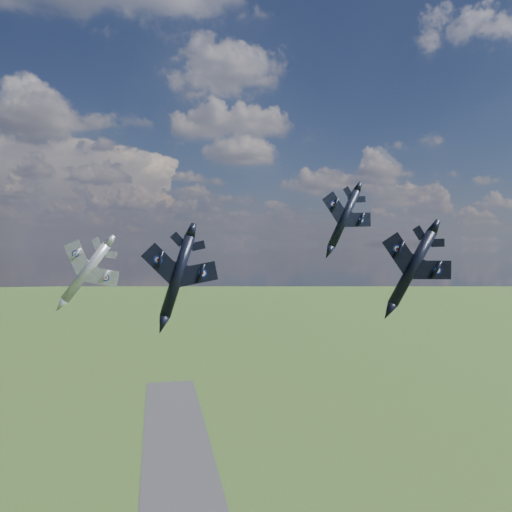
{
  "coord_description": "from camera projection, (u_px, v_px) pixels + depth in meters",
  "views": [
    {
      "loc": [
        -8.3,
        -56.75,
        83.72
      ],
      "look_at": [
        5.57,
        12.02,
        82.13
      ],
      "focal_mm": 35.0,
      "sensor_mm": 36.0,
      "label": 1
    }
  ],
  "objects": [
    {
      "name": "jet_lead_navy",
      "position": [
        178.0,
        276.0,
        65.08
      ],
      "size": [
        11.82,
        15.49,
        6.22
      ],
      "primitive_type": null,
      "rotation": [
        0.0,
        0.3,
        0.04
      ],
      "color": "black"
    },
    {
      "name": "jet_right_navy",
      "position": [
        412.0,
        268.0,
        60.92
      ],
      "size": [
        12.71,
        15.56,
        7.16
      ],
      "primitive_type": null,
      "rotation": [
        0.0,
        0.49,
        -0.21
      ],
      "color": "black"
    },
    {
      "name": "jet_high_navy",
      "position": [
        344.0,
        219.0,
        84.82
      ],
      "size": [
        11.78,
        15.33,
        7.31
      ],
      "primitive_type": null,
      "rotation": [
        0.0,
        0.46,
        0.08
      ],
      "color": "black"
    },
    {
      "name": "jet_left_silver",
      "position": [
        86.0,
        272.0,
        69.85
      ],
      "size": [
        12.08,
        15.21,
        8.15
      ],
      "primitive_type": null,
      "rotation": [
        0.0,
        0.66,
        -0.22
      ],
      "color": "gray"
    }
  ]
}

